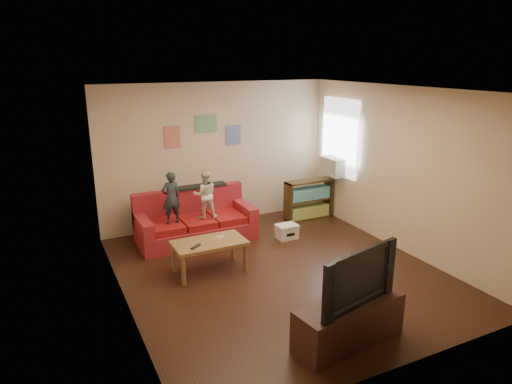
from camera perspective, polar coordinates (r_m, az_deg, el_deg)
name	(u,v)px	position (r m, az deg, el deg)	size (l,w,h in m)	color
room_shell	(281,186)	(6.53, 3.09, 0.75)	(4.52, 5.02, 2.72)	#351C11
sofa	(195,223)	(8.19, -7.66, -3.83)	(2.03, 0.93, 0.89)	#AA232F
child_a	(171,198)	(7.73, -10.58, -0.71)	(0.33, 0.21, 0.89)	#272F33
child_b	(205,194)	(7.91, -6.40, -0.31)	(0.41, 0.32, 0.85)	white
coffee_table	(209,246)	(6.89, -5.86, -6.69)	(1.08, 0.59, 0.49)	olive
remote	(196,247)	(6.68, -7.54, -6.77)	(0.20, 0.05, 0.02)	black
game_controller	(220,237)	(6.97, -4.48, -5.65)	(0.13, 0.04, 0.03)	silver
bookshelf	(308,201)	(9.21, 6.56, -1.17)	(0.98, 0.29, 0.78)	#412C13
window	(340,137)	(9.01, 10.42, 6.73)	(0.04, 1.08, 1.48)	white
ac_unit	(333,166)	(9.05, 9.63, 3.19)	(0.28, 0.55, 0.35)	#B7B2A3
artwork_left	(172,137)	(8.39, -10.41, 6.79)	(0.30, 0.01, 0.40)	#D87266
artwork_center	(206,124)	(8.56, -6.25, 8.50)	(0.42, 0.01, 0.32)	#72B27F
artwork_right	(234,135)	(8.79, -2.81, 7.14)	(0.30, 0.01, 0.38)	#727FCC
file_box	(287,231)	(8.21, 3.88, -4.93)	(0.37, 0.28, 0.26)	white
tv_stand	(349,322)	(5.44, 11.54, -15.67)	(1.34, 0.45, 0.50)	#3C211B
television	(352,275)	(5.15, 11.91, -10.15)	(1.15, 0.15, 0.66)	black
tissue	(291,235)	(8.27, 4.42, -5.35)	(0.11, 0.11, 0.11)	silver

